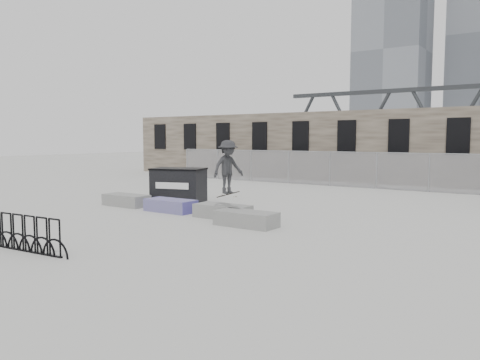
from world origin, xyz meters
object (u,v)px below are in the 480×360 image
at_px(planter_offset, 246,218).
at_px(bike_rack, 24,234).
at_px(skateboarder, 228,167).
at_px(planter_center_right, 223,211).
at_px(dumpster, 179,185).
at_px(planter_far_left, 126,200).
at_px(planter_center_left, 171,205).

xyz_separation_m(planter_offset, bike_rack, (-2.65, -5.87, 0.18)).
height_order(bike_rack, skateboarder, skateboarder).
height_order(planter_center_right, planter_offset, same).
bearing_deg(planter_offset, dumpster, 151.25).
relative_size(bike_rack, skateboarder, 1.61).
distance_m(planter_far_left, dumpster, 2.43).
distance_m(planter_center_left, bike_rack, 6.80).
bearing_deg(skateboarder, bike_rack, -175.91).
relative_size(planter_offset, bike_rack, 0.64).
bearing_deg(planter_center_right, dumpster, 150.71).
xyz_separation_m(planter_center_left, bike_rack, (1.34, -6.66, 0.18)).
bearing_deg(planter_center_right, bike_rack, -99.73).
height_order(planter_center_left, planter_center_right, same).
bearing_deg(planter_center_left, dumpster, 125.67).
relative_size(planter_center_right, dumpster, 0.79).
bearing_deg(planter_offset, skateboarder, 156.69).
xyz_separation_m(planter_offset, skateboarder, (-1.03, 0.45, 1.56)).
relative_size(planter_far_left, dumpster, 0.79).
height_order(planter_center_left, bike_rack, bike_rack).
bearing_deg(bike_rack, planter_center_left, 101.33).
height_order(planter_offset, dumpster, dumpster).
relative_size(planter_far_left, bike_rack, 0.64).
height_order(planter_far_left, planter_center_right, same).
bearing_deg(bike_rack, skateboarder, 75.62).
xyz_separation_m(planter_far_left, dumpster, (0.91, 2.20, 0.49)).
relative_size(dumpster, skateboarder, 1.31).
bearing_deg(planter_center_left, planter_far_left, 177.85).
bearing_deg(planter_far_left, skateboarder, -4.64).
relative_size(planter_far_left, skateboarder, 1.03).
relative_size(planter_offset, dumpster, 0.79).
relative_size(planter_far_left, planter_center_left, 1.00).
distance_m(planter_offset, skateboarder, 1.93).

